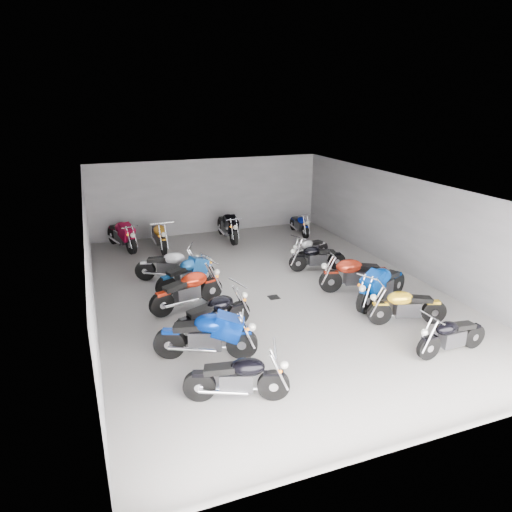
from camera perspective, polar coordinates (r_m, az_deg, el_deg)
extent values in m
plane|color=gray|center=(14.08, 1.46, -4.42)|extent=(14.00, 14.00, 0.00)
cube|color=gray|center=(19.98, -6.00, 7.43)|extent=(10.00, 0.10, 3.20)
cube|color=gray|center=(12.63, -20.06, -0.65)|extent=(0.10, 14.00, 3.20)
cube|color=gray|center=(15.99, 18.43, 3.57)|extent=(0.10, 14.00, 3.20)
cube|color=black|center=(13.12, 1.58, 8.58)|extent=(10.00, 14.00, 0.04)
cube|color=black|center=(13.65, 2.24, -5.18)|extent=(0.32, 0.32, 0.01)
cylinder|color=black|center=(9.26, 2.20, -15.84)|extent=(0.65, 0.33, 0.64)
cylinder|color=black|center=(9.30, -7.10, -15.82)|extent=(0.65, 0.35, 0.64)
cube|color=#2D2D30|center=(9.20, -2.47, -15.37)|extent=(0.71, 0.50, 0.40)
ellipsoid|color=black|center=(9.02, -1.06, -13.70)|extent=(0.77, 0.60, 0.36)
cube|color=black|center=(9.06, -4.58, -13.90)|extent=(0.67, 0.47, 0.18)
cylinder|color=black|center=(10.52, -1.79, -10.91)|extent=(0.73, 0.39, 0.72)
cylinder|color=black|center=(10.71, -10.76, -10.69)|extent=(0.74, 0.42, 0.72)
cube|color=#2D2D30|center=(10.52, -6.34, -10.30)|extent=(0.81, 0.58, 0.45)
ellipsoid|color=navy|center=(10.33, -5.02, -8.58)|extent=(0.88, 0.70, 0.41)
cube|color=black|center=(10.42, -8.40, -8.73)|extent=(0.76, 0.54, 0.21)
cylinder|color=black|center=(11.91, -2.29, -7.25)|extent=(0.68, 0.31, 0.67)
cylinder|color=black|center=(11.25, -8.82, -9.18)|extent=(0.69, 0.33, 0.67)
cube|color=#2D2D30|center=(11.51, -5.47, -7.74)|extent=(0.74, 0.48, 0.42)
ellipsoid|color=black|center=(11.47, -4.53, -5.96)|extent=(0.80, 0.59, 0.38)
cube|color=black|center=(11.24, -7.00, -6.84)|extent=(0.69, 0.45, 0.19)
cylinder|color=black|center=(13.35, -5.65, -4.24)|extent=(0.71, 0.35, 0.70)
cylinder|color=black|center=(12.64, -11.69, -5.95)|extent=(0.72, 0.37, 0.70)
cube|color=#2D2D30|center=(12.93, -8.61, -4.64)|extent=(0.78, 0.53, 0.44)
ellipsoid|color=#A61F0C|center=(12.91, -7.76, -2.96)|extent=(0.84, 0.65, 0.39)
cube|color=black|center=(12.66, -10.04, -3.75)|extent=(0.73, 0.50, 0.20)
cylinder|color=black|center=(14.59, -6.33, -2.28)|extent=(0.65, 0.37, 0.65)
cylinder|color=black|center=(13.84, -11.20, -3.76)|extent=(0.66, 0.39, 0.65)
cube|color=#2D2D30|center=(14.17, -8.72, -2.62)|extent=(0.72, 0.53, 0.41)
ellipsoid|color=#174F95|center=(14.17, -8.04, -1.18)|extent=(0.79, 0.64, 0.36)
cube|color=black|center=(13.90, -9.87, -1.87)|extent=(0.68, 0.50, 0.18)
cylinder|color=black|center=(14.92, -8.12, -1.85)|extent=(0.66, 0.36, 0.66)
cylinder|color=black|center=(15.23, -13.66, -1.78)|extent=(0.67, 0.38, 0.66)
cube|color=#2D2D30|center=(15.02, -10.94, -1.45)|extent=(0.73, 0.53, 0.41)
ellipsoid|color=silver|center=(14.87, -10.17, -0.27)|extent=(0.80, 0.64, 0.37)
cube|color=black|center=(15.00, -12.24, -0.41)|extent=(0.69, 0.49, 0.19)
cylinder|color=black|center=(11.20, 20.76, -10.65)|extent=(0.60, 0.15, 0.60)
cylinder|color=black|center=(12.10, 25.51, -9.02)|extent=(0.60, 0.17, 0.60)
cube|color=#2D2D30|center=(11.60, 23.29, -9.40)|extent=(0.62, 0.31, 0.37)
ellipsoid|color=black|center=(11.33, 22.75, -8.32)|extent=(0.65, 0.40, 0.34)
cube|color=black|center=(11.69, 24.49, -7.92)|extent=(0.58, 0.29, 0.17)
cylinder|color=black|center=(12.40, 15.18, -6.91)|extent=(0.65, 0.31, 0.64)
cylinder|color=black|center=(12.93, 21.32, -6.51)|extent=(0.66, 0.33, 0.64)
cube|color=#2D2D30|center=(12.60, 18.37, -6.31)|extent=(0.71, 0.48, 0.40)
ellipsoid|color=yellow|center=(12.40, 17.57, -5.03)|extent=(0.77, 0.58, 0.36)
cube|color=black|center=(12.61, 19.85, -5.07)|extent=(0.66, 0.44, 0.18)
cylinder|color=black|center=(12.92, 13.54, -5.45)|extent=(0.73, 0.44, 0.73)
cylinder|color=black|center=(14.27, 17.08, -3.38)|extent=(0.74, 0.46, 0.73)
cube|color=#2D2D30|center=(13.54, 15.44, -3.92)|extent=(0.82, 0.62, 0.46)
ellipsoid|color=#02369D|center=(13.20, 15.03, -2.78)|extent=(0.90, 0.74, 0.41)
cube|color=black|center=(13.73, 16.33, -2.25)|extent=(0.77, 0.58, 0.21)
cylinder|color=black|center=(14.07, 9.30, -3.14)|extent=(0.72, 0.30, 0.70)
cylinder|color=black|center=(14.58, 15.33, -2.77)|extent=(0.72, 0.32, 0.70)
cube|color=#2D2D30|center=(14.27, 12.40, -2.55)|extent=(0.77, 0.48, 0.44)
ellipsoid|color=maroon|center=(14.06, 11.57, -1.27)|extent=(0.83, 0.60, 0.40)
cube|color=black|center=(14.28, 13.82, -1.32)|extent=(0.72, 0.45, 0.20)
cylinder|color=black|center=(15.61, 5.25, -0.87)|extent=(0.62, 0.24, 0.61)
cylinder|color=black|center=(15.98, 10.04, -0.61)|extent=(0.62, 0.26, 0.61)
cube|color=#2D2D30|center=(15.75, 7.69, -0.41)|extent=(0.66, 0.40, 0.38)
ellipsoid|color=black|center=(15.60, 7.00, 0.60)|extent=(0.71, 0.50, 0.34)
cube|color=black|center=(15.75, 8.79, 0.55)|extent=(0.62, 0.38, 0.17)
cylinder|color=black|center=(16.19, 5.30, -0.17)|extent=(0.58, 0.34, 0.58)
cylinder|color=black|center=(17.16, 8.20, 0.83)|extent=(0.59, 0.35, 0.58)
cube|color=#2D2D30|center=(16.64, 6.81, 0.64)|extent=(0.65, 0.48, 0.36)
ellipsoid|color=silver|center=(16.40, 6.40, 1.45)|extent=(0.71, 0.58, 0.33)
cube|color=black|center=(16.78, 7.48, 1.68)|extent=(0.61, 0.45, 0.17)
cylinder|color=black|center=(17.89, -15.33, 1.36)|extent=(0.38, 0.74, 0.73)
cylinder|color=black|center=(19.36, -17.40, 2.49)|extent=(0.40, 0.74, 0.73)
cube|color=#2D2D30|center=(18.59, -16.44, 2.28)|extent=(0.57, 0.81, 0.46)
ellipsoid|color=maroon|center=(18.27, -16.23, 3.20)|extent=(0.69, 0.88, 0.41)
cube|color=black|center=(18.83, -16.98, 3.45)|extent=(0.53, 0.76, 0.21)
cylinder|color=black|center=(17.52, -11.49, 1.23)|extent=(0.16, 0.70, 0.70)
cylinder|color=black|center=(19.02, -12.42, 2.59)|extent=(0.19, 0.71, 0.70)
cube|color=#2D2D30|center=(18.24, -12.00, 2.27)|extent=(0.35, 0.72, 0.44)
ellipsoid|color=orange|center=(17.91, -11.93, 3.14)|extent=(0.46, 0.76, 0.39)
cube|color=black|center=(18.48, -12.27, 3.47)|extent=(0.33, 0.68, 0.20)
cylinder|color=black|center=(18.33, -2.78, 2.46)|extent=(0.16, 0.73, 0.73)
cylinder|color=black|center=(19.85, -4.30, 3.74)|extent=(0.18, 0.73, 0.73)
cube|color=#2D2D30|center=(19.06, -3.58, 3.46)|extent=(0.35, 0.75, 0.46)
ellipsoid|color=black|center=(18.73, -3.37, 4.34)|extent=(0.47, 0.78, 0.41)
cube|color=black|center=(19.31, -3.93, 4.65)|extent=(0.33, 0.70, 0.21)
cylinder|color=black|center=(19.38, 6.19, 3.05)|extent=(0.14, 0.58, 0.57)
cylinder|color=black|center=(20.52, 4.72, 4.02)|extent=(0.16, 0.58, 0.57)
cube|color=#2D2D30|center=(19.92, 5.44, 3.80)|extent=(0.29, 0.59, 0.36)
ellipsoid|color=navy|center=(19.67, 5.69, 4.45)|extent=(0.38, 0.62, 0.32)
cube|color=black|center=(20.11, 5.14, 4.69)|extent=(0.27, 0.56, 0.16)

